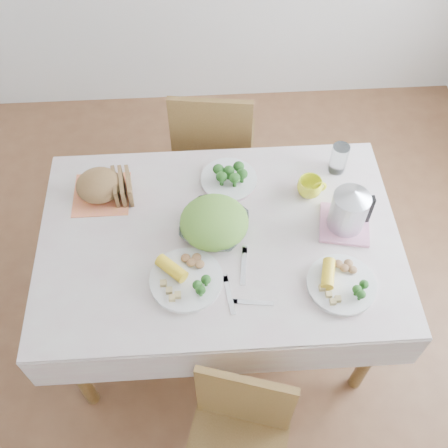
{
  "coord_description": "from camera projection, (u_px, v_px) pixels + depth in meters",
  "views": [
    {
      "loc": [
        -0.06,
        -1.24,
        2.55
      ],
      "look_at": [
        0.02,
        0.02,
        0.82
      ],
      "focal_mm": 42.0,
      "sensor_mm": 36.0,
      "label": 1
    }
  ],
  "objects": [
    {
      "name": "floor",
      "position": [
        220.0,
        318.0,
        2.79
      ],
      "size": [
        3.6,
        3.6,
        0.0
      ],
      "primitive_type": "plane",
      "color": "brown",
      "rests_on": "ground"
    },
    {
      "name": "salad_bowl",
      "position": [
        214.0,
        227.0,
        2.17
      ],
      "size": [
        0.35,
        0.35,
        0.07
      ],
      "primitive_type": "imported",
      "rotation": [
        0.0,
        0.0,
        -0.42
      ],
      "color": "white",
      "rests_on": "tablecloth"
    },
    {
      "name": "dinner_plate_left",
      "position": [
        186.0,
        280.0,
        2.04
      ],
      "size": [
        0.39,
        0.39,
        0.02
      ],
      "primitive_type": "cylinder",
      "rotation": [
        0.0,
        0.0,
        0.46
      ],
      "color": "white",
      "rests_on": "tablecloth"
    },
    {
      "name": "broccoli_plate",
      "position": [
        229.0,
        180.0,
        2.35
      ],
      "size": [
        0.34,
        0.34,
        0.02
      ],
      "primitive_type": "cylinder",
      "rotation": [
        0.0,
        0.0,
        0.43
      ],
      "color": "beige",
      "rests_on": "tablecloth"
    },
    {
      "name": "napkin",
      "position": [
        102.0,
        194.0,
        2.31
      ],
      "size": [
        0.25,
        0.25,
        0.0
      ],
      "primitive_type": "cube",
      "rotation": [
        0.0,
        0.0,
        0.0
      ],
      "color": "#F17F50",
      "rests_on": "tablecloth"
    },
    {
      "name": "knife",
      "position": [
        252.0,
        302.0,
        1.99
      ],
      "size": [
        0.16,
        0.04,
        0.0
      ],
      "primitive_type": "cube",
      "rotation": [
        0.0,
        0.0,
        1.44
      ],
      "color": "silver",
      "rests_on": "tablecloth"
    },
    {
      "name": "fork_right",
      "position": [
        244.0,
        266.0,
        2.09
      ],
      "size": [
        0.04,
        0.18,
        0.0
      ],
      "primitive_type": "cube",
      "rotation": [
        0.0,
        0.0,
        -0.14
      ],
      "color": "silver",
      "rests_on": "tablecloth"
    },
    {
      "name": "yellow_mug",
      "position": [
        310.0,
        187.0,
        2.28
      ],
      "size": [
        0.11,
        0.11,
        0.09
      ],
      "primitive_type": "imported",
      "rotation": [
        0.0,
        0.0,
        0.04
      ],
      "color": "yellow",
      "rests_on": "tablecloth"
    },
    {
      "name": "chair_far",
      "position": [
        215.0,
        144.0,
        2.91
      ],
      "size": [
        0.48,
        0.48,
        0.94
      ],
      "primitive_type": "cube",
      "rotation": [
        0.0,
        0.0,
        3.0
      ],
      "color": "brown",
      "rests_on": "floor"
    },
    {
      "name": "dining_table",
      "position": [
        220.0,
        283.0,
        2.49
      ],
      "size": [
        1.4,
        0.9,
        0.75
      ],
      "primitive_type": "cube",
      "color": "brown",
      "rests_on": "floor"
    },
    {
      "name": "fork_left",
      "position": [
        229.0,
        295.0,
        2.01
      ],
      "size": [
        0.04,
        0.17,
        0.0
      ],
      "primitive_type": "cube",
      "rotation": [
        0.0,
        0.0,
        0.13
      ],
      "color": "silver",
      "rests_on": "tablecloth"
    },
    {
      "name": "dinner_plate_right",
      "position": [
        341.0,
        285.0,
        2.03
      ],
      "size": [
        0.38,
        0.38,
        0.02
      ],
      "primitive_type": "cylinder",
      "rotation": [
        0.0,
        0.0,
        -0.59
      ],
      "color": "white",
      "rests_on": "tablecloth"
    },
    {
      "name": "tablecloth",
      "position": [
        220.0,
        237.0,
        2.18
      ],
      "size": [
        1.5,
        1.0,
        0.01
      ],
      "primitive_type": "cube",
      "color": "beige",
      "rests_on": "dining_table"
    },
    {
      "name": "bread_loaf",
      "position": [
        99.0,
        186.0,
        2.26
      ],
      "size": [
        0.25,
        0.24,
        0.12
      ],
      "primitive_type": "ellipsoid",
      "rotation": [
        0.0,
        0.0,
        0.31
      ],
      "color": "brown",
      "rests_on": "napkin"
    },
    {
      "name": "glass_tumbler",
      "position": [
        338.0,
        160.0,
        2.35
      ],
      "size": [
        0.09,
        0.09,
        0.15
      ],
      "primitive_type": "cylinder",
      "rotation": [
        0.0,
        0.0,
        0.17
      ],
      "color": "white",
      "rests_on": "tablecloth"
    },
    {
      "name": "pink_tray",
      "position": [
        344.0,
        224.0,
        2.2
      ],
      "size": [
        0.24,
        0.24,
        0.02
      ],
      "primitive_type": "cube",
      "rotation": [
        0.0,
        0.0,
        -0.2
      ],
      "color": "pink",
      "rests_on": "tablecloth"
    },
    {
      "name": "electric_kettle",
      "position": [
        349.0,
        208.0,
        2.11
      ],
      "size": [
        0.17,
        0.17,
        0.21
      ],
      "primitive_type": "cylinder",
      "rotation": [
        0.0,
        0.0,
        -0.1
      ],
      "color": "#B2B5BA",
      "rests_on": "pink_tray"
    }
  ]
}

